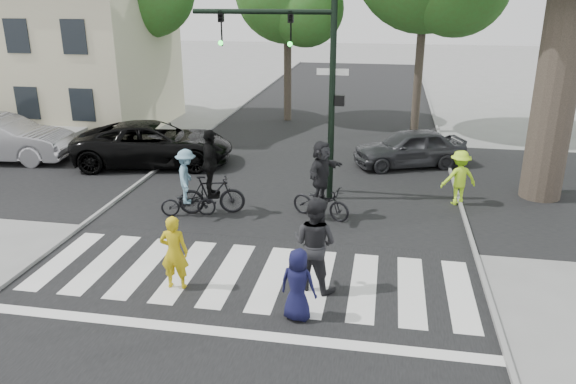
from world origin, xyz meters
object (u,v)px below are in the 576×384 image
at_px(cyclist_left, 187,188).
at_px(cyclist_right, 321,184).
at_px(pedestrian_woman, 174,252).
at_px(car_grey, 409,148).
at_px(pedestrian_adult, 315,244).
at_px(cyclist_mid, 211,180).
at_px(car_suv, 154,144).
at_px(pedestrian_child, 298,285).
at_px(car_silver, 1,139).
at_px(traffic_signal, 303,68).

bearing_deg(cyclist_left, cyclist_right, 8.18).
bearing_deg(pedestrian_woman, car_grey, -121.92).
bearing_deg(pedestrian_woman, pedestrian_adult, -175.02).
height_order(cyclist_mid, car_grey, cyclist_mid).
distance_m(cyclist_right, car_suv, 7.64).
distance_m(cyclist_mid, cyclist_right, 3.06).
distance_m(car_suv, car_grey, 9.15).
height_order(pedestrian_child, pedestrian_adult, pedestrian_adult).
xyz_separation_m(pedestrian_woman, car_silver, (-9.70, 7.84, 0.03)).
xyz_separation_m(traffic_signal, pedestrian_adult, (1.12, -5.46, -2.88)).
xyz_separation_m(pedestrian_woman, car_grey, (5.04, 9.82, -0.14)).
bearing_deg(pedestrian_woman, cyclist_mid, -87.68).
xyz_separation_m(cyclist_right, car_grey, (2.51, 5.40, -0.30)).
bearing_deg(car_silver, cyclist_mid, -118.11).
distance_m(cyclist_left, car_suv, 5.33).
bearing_deg(cyclist_right, car_grey, 65.12).
height_order(pedestrian_adult, cyclist_right, cyclist_right).
xyz_separation_m(cyclist_left, cyclist_mid, (0.60, 0.29, 0.16)).
height_order(pedestrian_woman, cyclist_mid, cyclist_mid).
xyz_separation_m(pedestrian_child, pedestrian_adult, (0.15, 1.23, 0.30)).
distance_m(pedestrian_adult, car_grey, 9.58).
height_order(pedestrian_woman, cyclist_left, cyclist_left).
bearing_deg(cyclist_mid, car_suv, 129.55).
distance_m(traffic_signal, pedestrian_woman, 6.93).
bearing_deg(pedestrian_adult, traffic_signal, -56.18).
distance_m(pedestrian_woman, car_grey, 11.04).
xyz_separation_m(cyclist_left, car_grey, (6.16, 5.93, -0.16)).
relative_size(traffic_signal, pedestrian_child, 4.13).
relative_size(pedestrian_adult, cyclist_left, 1.07).
xyz_separation_m(cyclist_left, cyclist_right, (3.65, 0.52, 0.15)).
xyz_separation_m(traffic_signal, car_suv, (-5.76, 2.43, -3.13)).
bearing_deg(pedestrian_adult, cyclist_right, -62.70).
xyz_separation_m(pedestrian_woman, cyclist_mid, (-0.52, 4.18, 0.18)).
bearing_deg(car_grey, pedestrian_adult, -34.11).
relative_size(pedestrian_child, cyclist_left, 0.76).
xyz_separation_m(traffic_signal, pedestrian_child, (0.96, -6.69, -3.17)).
bearing_deg(cyclist_left, pedestrian_child, -50.27).
height_order(traffic_signal, pedestrian_woman, traffic_signal).
bearing_deg(car_suv, car_silver, 83.69).
bearing_deg(car_suv, cyclist_left, -159.14).
bearing_deg(car_suv, pedestrian_woman, -166.30).
bearing_deg(pedestrian_adult, car_suv, -26.67).
xyz_separation_m(pedestrian_child, cyclist_mid, (-3.25, 4.91, 0.27)).
distance_m(cyclist_right, car_grey, 5.96).
height_order(pedestrian_woman, pedestrian_adult, pedestrian_adult).
relative_size(pedestrian_child, car_suv, 0.26).
bearing_deg(cyclist_mid, pedestrian_child, -56.54).
bearing_deg(pedestrian_woman, car_silver, -43.68).
xyz_separation_m(pedestrian_woman, car_suv, (-3.99, 8.38, -0.04)).
bearing_deg(pedestrian_adult, cyclist_mid, -25.03).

